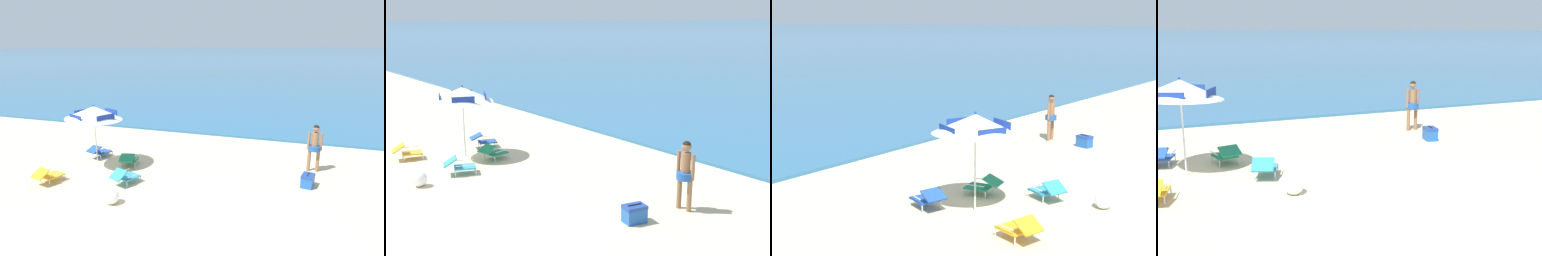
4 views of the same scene
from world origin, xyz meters
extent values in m
plane|color=beige|center=(0.00, 0.00, 0.00)|extent=(800.00, 800.00, 0.00)
cylinder|color=silver|center=(-4.41, 3.62, 1.12)|extent=(0.04, 0.04, 2.24)
cone|color=white|center=(-4.41, 3.62, 2.03)|extent=(2.39, 2.37, 0.55)
cube|color=navy|center=(-4.14, 4.27, 1.93)|extent=(0.65, 0.30, 0.24)
cube|color=navy|center=(-5.05, 3.89, 1.93)|extent=(0.30, 0.65, 0.24)
cube|color=navy|center=(-4.68, 2.98, 1.93)|extent=(0.65, 0.30, 0.24)
cube|color=navy|center=(-3.76, 3.36, 1.93)|extent=(0.30, 0.65, 0.24)
sphere|color=navy|center=(-4.41, 3.62, 2.27)|extent=(0.06, 0.06, 0.06)
cube|color=gold|center=(-5.09, 2.13, 0.20)|extent=(0.64, 0.70, 0.04)
cube|color=gold|center=(-5.18, 1.74, 0.40)|extent=(0.57, 0.48, 0.25)
cylinder|color=silver|center=(-5.26, 2.47, 0.09)|extent=(0.03, 0.03, 0.18)
cylinder|color=silver|center=(-4.78, 2.35, 0.09)|extent=(0.03, 0.03, 0.18)
cylinder|color=silver|center=(-5.39, 1.91, 0.09)|extent=(0.03, 0.03, 0.18)
cylinder|color=silver|center=(-4.92, 1.80, 0.09)|extent=(0.03, 0.03, 0.18)
cylinder|color=silver|center=(-5.36, 2.20, 0.32)|extent=(0.15, 0.53, 0.02)
cylinder|color=silver|center=(-4.82, 2.07, 0.32)|extent=(0.15, 0.53, 0.02)
cube|color=teal|center=(-2.70, 2.83, 0.20)|extent=(0.70, 0.74, 0.04)
cube|color=teal|center=(-2.84, 2.45, 0.40)|extent=(0.60, 0.53, 0.25)
cylinder|color=silver|center=(-2.83, 3.19, 0.09)|extent=(0.03, 0.03, 0.18)
cylinder|color=silver|center=(-2.37, 3.01, 0.09)|extent=(0.03, 0.03, 0.18)
cylinder|color=silver|center=(-3.03, 2.65, 0.09)|extent=(0.03, 0.03, 0.18)
cylinder|color=silver|center=(-2.57, 2.48, 0.09)|extent=(0.03, 0.03, 0.18)
cylinder|color=silver|center=(-2.96, 2.93, 0.32)|extent=(0.21, 0.51, 0.02)
cylinder|color=silver|center=(-2.44, 2.73, 0.32)|extent=(0.21, 0.51, 0.02)
cube|color=#1E7F56|center=(-3.44, 4.24, 0.20)|extent=(0.64, 0.70, 0.04)
cube|color=#1E7F56|center=(-3.36, 3.87, 0.41)|extent=(0.57, 0.50, 0.21)
cylinder|color=silver|center=(-3.75, 4.47, 0.09)|extent=(0.03, 0.03, 0.18)
cylinder|color=silver|center=(-3.27, 4.58, 0.09)|extent=(0.03, 0.03, 0.18)
cylinder|color=silver|center=(-3.62, 3.91, 0.09)|extent=(0.03, 0.03, 0.18)
cylinder|color=silver|center=(-3.14, 4.02, 0.09)|extent=(0.03, 0.03, 0.18)
cylinder|color=silver|center=(-3.72, 4.18, 0.32)|extent=(0.15, 0.53, 0.02)
cylinder|color=silver|center=(-3.17, 4.31, 0.32)|extent=(0.15, 0.53, 0.02)
cube|color=#1E4799|center=(-4.92, 4.68, 0.20)|extent=(0.67, 0.72, 0.04)
cube|color=#1E4799|center=(-5.04, 4.32, 0.41)|extent=(0.59, 0.53, 0.20)
cylinder|color=silver|center=(-5.08, 5.03, 0.09)|extent=(0.03, 0.03, 0.18)
cylinder|color=silver|center=(-4.61, 4.88, 0.09)|extent=(0.03, 0.03, 0.18)
cylinder|color=silver|center=(-5.24, 4.48, 0.09)|extent=(0.03, 0.03, 0.18)
cylinder|color=silver|center=(-4.77, 4.34, 0.09)|extent=(0.03, 0.03, 0.18)
cylinder|color=silver|center=(-5.19, 4.76, 0.32)|extent=(0.18, 0.52, 0.02)
cylinder|color=silver|center=(-4.66, 4.60, 0.32)|extent=(0.18, 0.52, 0.02)
cylinder|color=#8C6042|center=(3.05, 5.77, 0.41)|extent=(0.12, 0.12, 0.81)
cylinder|color=#8C6042|center=(2.76, 5.75, 0.41)|extent=(0.12, 0.12, 0.81)
cylinder|color=#1E51A3|center=(2.91, 5.76, 0.83)|extent=(0.41, 0.41, 0.17)
cylinder|color=#8C6042|center=(2.91, 5.76, 1.10)|extent=(0.22, 0.22, 0.58)
cylinder|color=#8C6042|center=(3.11, 5.77, 1.09)|extent=(0.09, 0.09, 0.61)
cylinder|color=#8C6042|center=(2.70, 5.74, 1.09)|extent=(0.09, 0.09, 0.61)
sphere|color=#8C6042|center=(2.91, 5.76, 1.53)|extent=(0.22, 0.22, 0.22)
sphere|color=black|center=(2.91, 5.76, 1.56)|extent=(0.20, 0.20, 0.20)
cube|color=#1E56A8|center=(2.73, 4.34, 0.16)|extent=(0.43, 0.54, 0.32)
cube|color=navy|center=(2.73, 4.34, 0.36)|extent=(0.45, 0.56, 0.08)
cylinder|color=black|center=(2.73, 4.34, 0.42)|extent=(0.09, 0.33, 0.02)
sphere|color=white|center=(-2.43, 1.41, 0.21)|extent=(0.42, 0.42, 0.42)
camera|label=1|loc=(2.28, -5.56, 4.26)|focal=30.01mm
camera|label=2|loc=(9.89, -2.69, 4.43)|focal=45.52mm
camera|label=3|loc=(-13.16, -3.00, 4.25)|focal=47.82mm
camera|label=4|loc=(-4.81, -7.29, 3.38)|focal=42.67mm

